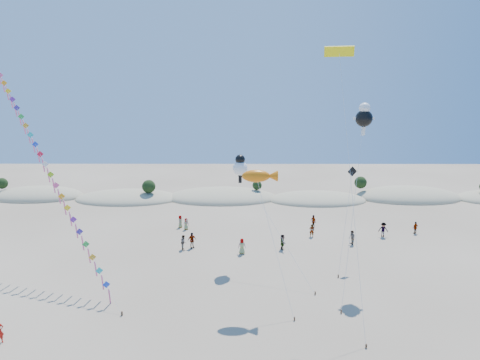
% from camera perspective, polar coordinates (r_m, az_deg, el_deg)
% --- Properties ---
extents(dune_ridge, '(145.30, 11.49, 5.57)m').
position_cam_1_polar(dune_ridge, '(68.42, -1.71, -2.55)').
color(dune_ridge, tan).
rests_on(dune_ridge, ground).
extents(kite_train, '(19.08, 18.46, 21.03)m').
position_cam_1_polar(kite_train, '(44.01, -26.15, 2.41)').
color(kite_train, '#3F2D1E').
rests_on(kite_train, ground).
extents(fish_kite, '(4.20, 4.95, 11.22)m').
position_cam_1_polar(fish_kite, '(33.50, 2.87, 0.53)').
color(fish_kite, '#3F2D1E').
rests_on(fish_kite, ground).
extents(cartoon_kite_low, '(7.50, 9.05, 11.31)m').
position_cam_1_polar(cartoon_kite_low, '(41.48, 0.03, 1.93)').
color(cartoon_kite_low, '#3F2D1E').
rests_on(cartoon_kite_low, ground).
extents(cartoon_kite_high, '(4.55, 9.65, 16.62)m').
position_cam_1_polar(cartoon_kite_high, '(40.05, 17.23, 8.60)').
color(cartoon_kite_high, '#3F2D1E').
rests_on(cartoon_kite_high, ground).
extents(parafoil_kite, '(2.46, 9.99, 21.26)m').
position_cam_1_polar(parafoil_kite, '(35.31, 13.97, 16.80)').
color(parafoil_kite, '#3F2D1E').
rests_on(parafoil_kite, ground).
extents(dark_kite, '(2.77, 5.29, 10.05)m').
position_cam_1_polar(dark_kite, '(42.63, 15.28, -1.92)').
color(dark_kite, '#3F2D1E').
rests_on(dark_kite, ground).
extents(beachgoers, '(31.09, 9.78, 1.85)m').
position_cam_1_polar(beachgoers, '(49.15, 6.08, -7.62)').
color(beachgoers, slate).
rests_on(beachgoers, ground).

